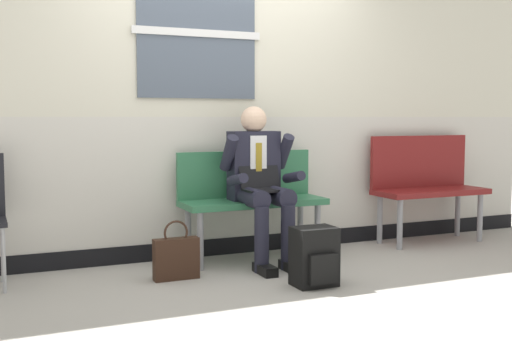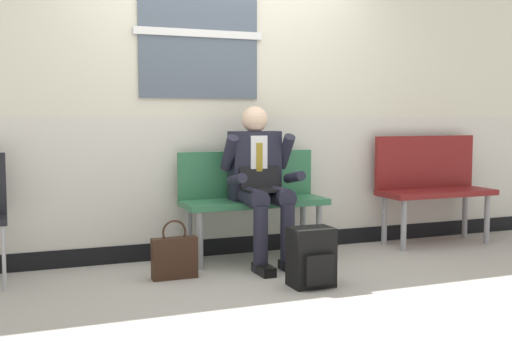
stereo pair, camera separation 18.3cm
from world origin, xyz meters
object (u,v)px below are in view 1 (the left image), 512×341
Objects in this scene: bench_empty at (426,181)px; backpack at (315,257)px; bench_with_person at (250,194)px; person_seated at (260,180)px; handbag at (176,257)px.

bench_empty reaches higher than backpack.
bench_with_person reaches higher than backpack.
bench_with_person is at bearing 94.18° from backpack.
bench_empty is at bearing 6.55° from person_seated.
handbag is at bearing 146.24° from backpack.
person_seated is at bearing 15.56° from handbag.
person_seated is at bearing 95.24° from backpack.
handbag reaches higher than backpack.
bench_with_person is 1.79m from bench_empty.
bench_empty is 2.01m from backpack.
person_seated is 0.93m from handbag.
bench_with_person is 1.01m from backpack.
bench_empty is at bearing 0.32° from bench_with_person.
handbag is at bearing -164.44° from person_seated.
bench_empty is at bearing 9.27° from handbag.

